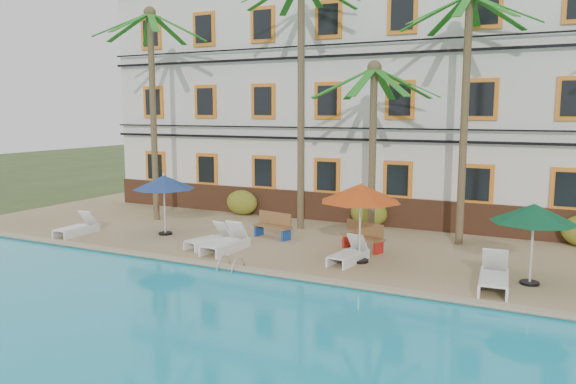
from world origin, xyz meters
The scene contains 22 objects.
ground centered at (0.00, 0.00, 0.00)m, with size 100.00×100.00×0.00m, color #384C23.
pool_deck centered at (0.00, 5.00, 0.12)m, with size 30.00×12.00×0.25m, color tan.
swimming_pool centered at (0.00, -7.00, 0.10)m, with size 26.00×12.00×0.20m, color #1AA6C8.
pool_coping centered at (0.00, -0.90, 0.28)m, with size 30.00×0.35×0.06m, color tan.
hotel_building centered at (0.00, 9.98, 5.37)m, with size 25.40×6.44×10.22m.
palm_a centered at (-8.09, 4.01, 5.84)m, with size 4.56×4.56×8.77m.
palm_b centered at (-1.84, 5.09, 6.39)m, with size 4.56×4.56×9.74m.
palm_c centered at (1.25, 4.44, 4.42)m, with size 4.56×4.56×6.31m.
palm_d centered at (4.21, 5.17, 5.75)m, with size 4.56×4.56×8.60m.
shrub_left centered at (-5.42, 6.60, 0.80)m, with size 1.50×0.90×1.10m, color #2C5819.
shrub_mid centered at (0.46, 6.60, 0.80)m, with size 1.50×0.90×1.10m, color #2C5819.
umbrella_blue centered at (-5.91, 1.86, 2.21)m, with size 2.29×2.29×2.30m.
umbrella_red centered at (1.88, 1.40, 2.37)m, with size 2.49×2.49×2.49m.
umbrella_green centered at (6.70, 1.30, 2.16)m, with size 2.25×2.25×2.25m.
lounger_a centered at (-8.83, 0.36, 0.52)m, with size 0.68×1.78×0.83m.
lounger_b centered at (-3.32, 1.00, 0.52)m, with size 1.05×1.84×0.82m.
lounger_c centered at (-2.48, 0.71, 0.55)m, with size 0.78×2.00×0.93m.
lounger_d centered at (1.60, 1.24, 0.51)m, with size 0.84×1.78×0.81m.
lounger_e centered at (5.87, 0.50, 0.56)m, with size 0.89×2.06×0.95m.
bench_left centered at (-2.02, 3.17, 0.72)m, with size 1.57×0.79×0.93m.
bench_right centered at (1.53, 2.89, 0.72)m, with size 1.57×0.94×0.93m.
pool_ladder centered at (-1.24, -1.00, 0.25)m, with size 0.54×0.74×0.74m.
Camera 1 is at (7.34, -14.52, 4.84)m, focal length 35.00 mm.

